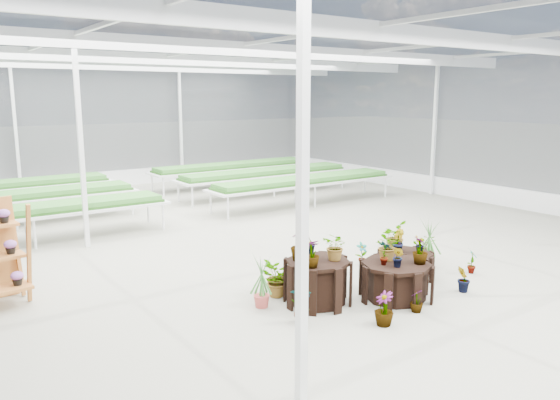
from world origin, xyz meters
TOP-DOWN VIEW (x-y plane):
  - ground_plane at (0.00, 0.00)m, footprint 24.00×24.00m
  - greenhouse_shell at (0.00, 0.00)m, footprint 18.00×24.00m
  - steel_frame at (0.00, 0.00)m, footprint 18.00×24.00m
  - nursery_benches at (0.00, 7.20)m, footprint 16.00×7.00m
  - plinth_tall at (-0.90, -1.69)m, footprint 1.13×1.13m
  - plinth_mid at (0.30, -2.29)m, footprint 1.44×1.44m
  - plinth_low at (1.30, -1.59)m, footprint 1.33×1.33m
  - nursery_plants at (0.10, -1.46)m, footprint 4.76×2.62m

SIDE VIEW (x-z plane):
  - ground_plane at x=0.00m, z-range 0.00..0.00m
  - plinth_low at x=1.30m, z-range 0.00..0.47m
  - plinth_mid at x=0.30m, z-range 0.00..0.63m
  - plinth_tall at x=-0.90m, z-range 0.00..0.74m
  - nursery_benches at x=0.00m, z-range 0.00..0.84m
  - nursery_plants at x=0.10m, z-range -0.13..1.16m
  - greenhouse_shell at x=0.00m, z-range 0.00..4.50m
  - steel_frame at x=0.00m, z-range 0.00..4.50m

